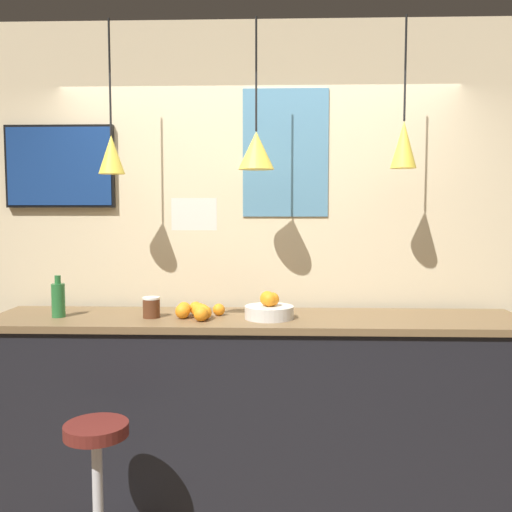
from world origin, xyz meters
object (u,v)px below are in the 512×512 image
(juice_bottle, at_px, (58,299))
(spread_jar, at_px, (151,307))
(fruit_bowl, at_px, (269,309))
(bar_stool, at_px, (97,480))
(mounted_tv, at_px, (60,166))

(juice_bottle, bearing_deg, spread_jar, -0.00)
(fruit_bowl, height_order, spread_jar, fruit_bowl)
(bar_stool, bearing_deg, mounted_tv, 117.30)
(fruit_bowl, xyz_separation_m, juice_bottle, (-1.21, 0.00, 0.05))
(spread_jar, bearing_deg, fruit_bowl, -0.13)
(mounted_tv, bearing_deg, juice_bottle, -72.90)
(fruit_bowl, relative_size, juice_bottle, 1.15)
(juice_bottle, bearing_deg, mounted_tv, 107.10)
(bar_stool, relative_size, fruit_bowl, 2.63)
(fruit_bowl, relative_size, mounted_tv, 0.40)
(fruit_bowl, distance_m, juice_bottle, 1.21)
(mounted_tv, bearing_deg, bar_stool, -62.70)
(juice_bottle, distance_m, mounted_tv, 0.89)
(bar_stool, distance_m, fruit_bowl, 1.24)
(mounted_tv, bearing_deg, spread_jar, -32.00)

